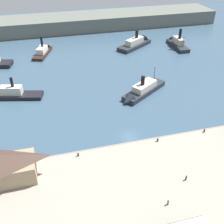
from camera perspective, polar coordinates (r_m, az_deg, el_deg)
ground_plane at (r=80.11m, az=3.75°, el=-5.28°), size 320.00×320.00×0.00m
quay_promenade at (r=65.29m, az=10.03°, el=-16.63°), size 110.00×36.00×1.20m
seawall_edge at (r=77.19m, az=4.60°, el=-6.61°), size 110.00×0.80×1.00m
pedestrian_standing_center at (r=62.47m, az=11.75°, el=-18.16°), size 0.37×0.37×1.51m
pedestrian_near_cart at (r=68.11m, az=15.39°, el=-13.23°), size 0.37×0.37×1.51m
mooring_post_west at (r=72.35m, az=-7.16°, el=-8.90°), size 0.44×0.44×0.90m
mooring_post_center_east at (r=77.35m, az=9.61°, el=-5.85°), size 0.44×0.44×0.90m
mooring_post_center_west at (r=84.11m, az=18.90°, el=-3.76°), size 0.44×0.44×0.90m
ferry_approaching_west at (r=105.80m, az=-21.89°, el=3.49°), size 24.33×10.65×9.58m
ferry_moored_west at (r=141.40m, az=-14.23°, el=12.46°), size 10.85×18.68×10.18m
ferry_outer_harbor at (r=147.71m, az=5.41°, el=14.33°), size 22.46×18.41×10.54m
ferry_departing_north at (r=150.41m, az=13.42°, el=14.00°), size 5.75×19.76×11.26m
ferry_near_quay at (r=100.01m, az=6.08°, el=4.31°), size 21.25×16.72×10.08m
far_headland at (r=176.14m, az=-7.96°, el=18.21°), size 180.00×24.00×8.00m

